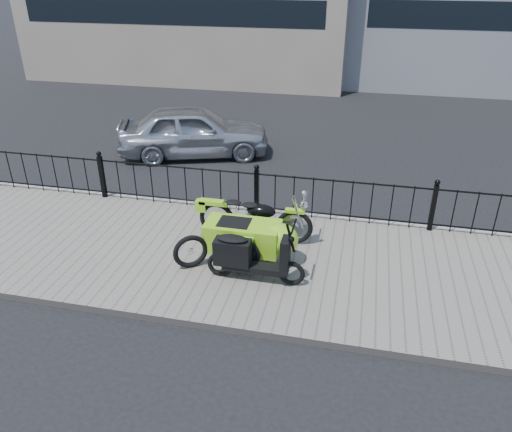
% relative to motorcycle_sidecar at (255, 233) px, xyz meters
% --- Properties ---
extents(ground, '(120.00, 120.00, 0.00)m').
position_rel_motorcycle_sidecar_xyz_m(ground, '(-0.34, 0.41, -0.59)').
color(ground, black).
rests_on(ground, ground).
extents(sidewalk, '(30.00, 3.80, 0.12)m').
position_rel_motorcycle_sidecar_xyz_m(sidewalk, '(-0.34, -0.09, -0.53)').
color(sidewalk, slate).
rests_on(sidewalk, ground).
extents(curb, '(30.00, 0.10, 0.12)m').
position_rel_motorcycle_sidecar_xyz_m(curb, '(-0.34, 1.85, -0.53)').
color(curb, gray).
rests_on(curb, ground).
extents(iron_fence, '(14.11, 0.11, 1.08)m').
position_rel_motorcycle_sidecar_xyz_m(iron_fence, '(-0.34, 1.71, -0.01)').
color(iron_fence, black).
rests_on(iron_fence, sidewalk).
extents(motorcycle_sidecar, '(2.28, 1.48, 0.98)m').
position_rel_motorcycle_sidecar_xyz_m(motorcycle_sidecar, '(0.00, 0.00, 0.00)').
color(motorcycle_sidecar, black).
rests_on(motorcycle_sidecar, sidewalk).
extents(scooter, '(1.65, 0.48, 1.12)m').
position_rel_motorcycle_sidecar_xyz_m(scooter, '(0.07, -0.74, -0.04)').
color(scooter, black).
rests_on(scooter, sidewalk).
extents(spare_tire, '(0.55, 0.44, 0.62)m').
position_rel_motorcycle_sidecar_xyz_m(spare_tire, '(-0.99, -0.59, -0.16)').
color(spare_tire, black).
rests_on(spare_tire, sidewalk).
extents(sedan_car, '(4.36, 2.82, 1.38)m').
position_rel_motorcycle_sidecar_xyz_m(sedan_car, '(-2.83, 4.99, 0.10)').
color(sedan_car, '#B3B6BA').
rests_on(sedan_car, ground).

